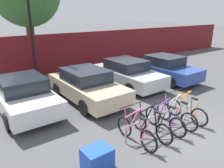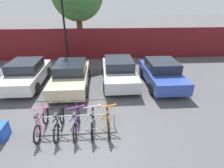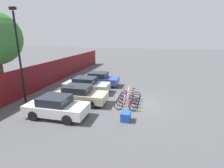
# 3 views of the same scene
# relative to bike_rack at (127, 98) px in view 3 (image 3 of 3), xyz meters

# --- Properties ---
(ground_plane) EXTENTS (120.00, 120.00, 0.00)m
(ground_plane) POSITION_rel_bike_rack_xyz_m (0.36, -0.68, -0.47)
(ground_plane) COLOR #4C4C4F
(hoarding_wall) EXTENTS (36.00, 0.16, 2.46)m
(hoarding_wall) POSITION_rel_bike_rack_xyz_m (0.36, 8.82, 0.75)
(hoarding_wall) COLOR maroon
(hoarding_wall) RESTS_ON ground
(bike_rack) EXTENTS (2.97, 0.04, 0.57)m
(bike_rack) POSITION_rel_bike_rack_xyz_m (0.00, 0.00, 0.00)
(bike_rack) COLOR gray
(bike_rack) RESTS_ON ground
(bicycle_pink) EXTENTS (0.68, 1.71, 1.05)m
(bicycle_pink) POSITION_rel_bike_rack_xyz_m (-1.21, -0.15, -0.10)
(bicycle_pink) COLOR black
(bicycle_pink) RESTS_ON ground
(bicycle_black) EXTENTS (0.68, 1.71, 1.05)m
(bicycle_black) POSITION_rel_bike_rack_xyz_m (-0.58, -0.15, -0.10)
(bicycle_black) COLOR black
(bicycle_black) RESTS_ON ground
(bicycle_purple) EXTENTS (0.68, 1.71, 1.05)m
(bicycle_purple) POSITION_rel_bike_rack_xyz_m (0.05, -0.15, -0.10)
(bicycle_purple) COLOR black
(bicycle_purple) RESTS_ON ground
(bicycle_silver) EXTENTS (0.68, 1.71, 1.05)m
(bicycle_silver) POSITION_rel_bike_rack_xyz_m (0.64, -0.15, -0.10)
(bicycle_silver) COLOR black
(bicycle_silver) RESTS_ON ground
(bicycle_orange) EXTENTS (0.68, 1.71, 1.05)m
(bicycle_orange) POSITION_rel_bike_rack_xyz_m (1.21, -0.15, -0.10)
(bicycle_orange) COLOR black
(bicycle_orange) RESTS_ON ground
(car_white) EXTENTS (1.91, 3.95, 1.40)m
(car_white) POSITION_rel_bike_rack_xyz_m (-3.21, 4.05, 0.22)
(car_white) COLOR silver
(car_white) RESTS_ON ground
(car_beige) EXTENTS (1.91, 4.28, 1.40)m
(car_beige) POSITION_rel_bike_rack_xyz_m (-0.65, 3.64, 0.22)
(car_beige) COLOR #C1B28E
(car_beige) RESTS_ON ground
(car_silver) EXTENTS (1.91, 4.23, 1.40)m
(car_silver) POSITION_rel_bike_rack_xyz_m (2.06, 4.11, 0.22)
(car_silver) COLOR #B7B7BC
(car_silver) RESTS_ON ground
(car_blue) EXTENTS (1.91, 3.97, 1.40)m
(car_blue) POSITION_rel_bike_rack_xyz_m (4.47, 3.61, 0.22)
(car_blue) COLOR #2D479E
(car_blue) RESTS_ON ground
(lamp_post) EXTENTS (0.24, 0.44, 7.01)m
(lamp_post) POSITION_rel_bike_rack_xyz_m (-1.50, 7.83, 3.39)
(lamp_post) COLOR black
(lamp_post) RESTS_ON ground
(cargo_crate) EXTENTS (0.70, 0.56, 0.55)m
(cargo_crate) POSITION_rel_bike_rack_xyz_m (-2.72, -0.38, -0.20)
(cargo_crate) COLOR blue
(cargo_crate) RESTS_ON ground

